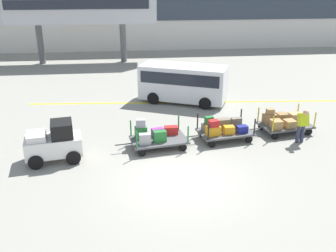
# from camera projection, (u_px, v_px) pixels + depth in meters

# --- Properties ---
(ground_plane) EXTENTS (120.00, 120.00, 0.00)m
(ground_plane) POSITION_uv_depth(u_px,v_px,m) (179.00, 180.00, 13.05)
(ground_plane) COLOR gray
(apron_lead_line) EXTENTS (20.75, 1.78, 0.01)m
(apron_lead_line) POSITION_uv_depth(u_px,v_px,m) (212.00, 102.00, 21.18)
(apron_lead_line) COLOR yellow
(apron_lead_line) RESTS_ON ground_plane
(terminal_building) EXTENTS (59.45, 2.51, 7.68)m
(terminal_building) POSITION_uv_depth(u_px,v_px,m) (142.00, 8.00, 35.53)
(terminal_building) COLOR silver
(terminal_building) RESTS_ON ground_plane
(jet_bridge) EXTENTS (14.25, 3.00, 5.81)m
(jet_bridge) POSITION_uv_depth(u_px,v_px,m) (58.00, 7.00, 29.07)
(jet_bridge) COLOR #B7B7BC
(jet_bridge) RESTS_ON ground_plane
(baggage_tug) EXTENTS (2.25, 1.53, 1.58)m
(baggage_tug) POSITION_uv_depth(u_px,v_px,m) (54.00, 143.00, 14.20)
(baggage_tug) COLOR white
(baggage_tug) RESTS_ON ground_plane
(baggage_cart_lead) EXTENTS (3.08, 1.77, 1.21)m
(baggage_cart_lead) POSITION_uv_depth(u_px,v_px,m) (156.00, 136.00, 15.38)
(baggage_cart_lead) COLOR #4C4C4F
(baggage_cart_lead) RESTS_ON ground_plane
(baggage_cart_middle) EXTENTS (3.08, 1.77, 1.10)m
(baggage_cart_middle) POSITION_uv_depth(u_px,v_px,m) (223.00, 129.00, 16.11)
(baggage_cart_middle) COLOR #4C4C4F
(baggage_cart_middle) RESTS_ON ground_plane
(baggage_cart_tail) EXTENTS (3.08, 1.77, 1.10)m
(baggage_cart_tail) POSITION_uv_depth(u_px,v_px,m) (283.00, 122.00, 16.92)
(baggage_cart_tail) COLOR #4C4C4F
(baggage_cart_tail) RESTS_ON ground_plane
(baggage_handler) EXTENTS (0.41, 0.44, 1.56)m
(baggage_handler) POSITION_uv_depth(u_px,v_px,m) (302.00, 124.00, 15.67)
(baggage_handler) COLOR #2D334C
(baggage_handler) RESTS_ON ground_plane
(shuttle_van) EXTENTS (5.16, 3.70, 2.10)m
(shuttle_van) POSITION_uv_depth(u_px,v_px,m) (183.00, 81.00, 20.79)
(shuttle_van) COLOR silver
(shuttle_van) RESTS_ON ground_plane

